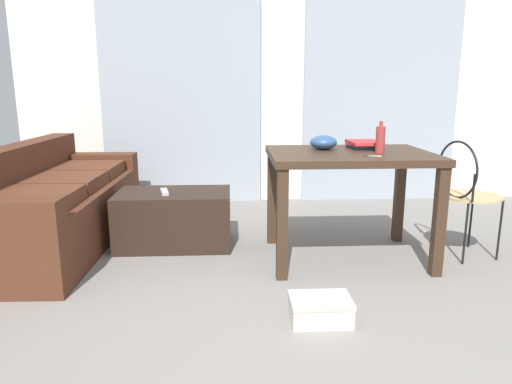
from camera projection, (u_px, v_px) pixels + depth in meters
name	position (u px, v px, depth m)	size (l,w,h in m)	color
ground_plane	(310.00, 264.00, 3.30)	(7.78, 7.78, 0.00)	gray
wall_back	(282.00, 86.00, 4.99)	(5.54, 0.10, 2.48)	silver
curtains	(282.00, 103.00, 4.95)	(3.79, 0.03, 2.13)	#99A3AD
couch	(54.00, 205.00, 3.67)	(0.86, 2.12, 0.78)	#4C2819
coffee_table	(174.00, 219.00, 3.67)	(0.88, 0.53, 0.43)	black
craft_table	(349.00, 168.00, 3.29)	(1.13, 0.84, 0.78)	#382619
wire_chair	(464.00, 186.00, 3.35)	(0.42, 0.44, 0.86)	tan
bottle_near	(380.00, 139.00, 3.19)	(0.06, 0.06, 0.22)	#99332D
bowl	(323.00, 142.00, 3.38)	(0.20, 0.20, 0.10)	#2D4C7A
book_stack	(364.00, 144.00, 3.45)	(0.24, 0.29, 0.05)	#1E668C
scissors	(370.00, 156.00, 3.06)	(0.12, 0.08, 0.00)	#9EA0A5
tv_remote_primary	(164.00, 192.00, 3.58)	(0.05, 0.19, 0.02)	#B7B7B2
shoebox	(320.00, 309.00, 2.49)	(0.33, 0.23, 0.13)	beige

